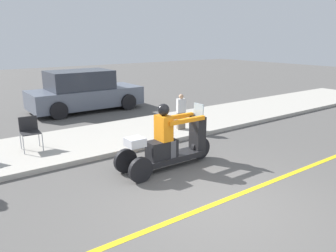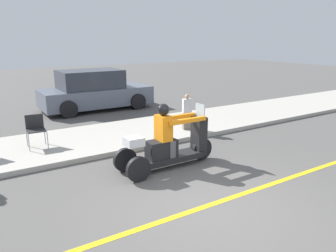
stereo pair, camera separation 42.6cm
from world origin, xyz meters
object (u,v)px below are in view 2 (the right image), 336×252
Objects in this scene: spectator_with_child at (187,113)px; parked_car_lot_far at (94,91)px; motorcycle_trike at (169,145)px; folding_chair_set_back at (36,127)px.

parked_car_lot_far is at bearing 103.30° from spectator_with_child.
motorcycle_trike is at bearing -96.75° from parked_car_lot_far.
parked_car_lot_far reaches higher than motorcycle_trike.
motorcycle_trike is at bearing -133.74° from spectator_with_child.
folding_chair_set_back is 5.13m from parked_car_lot_far.
parked_car_lot_far is (-1.14, 4.84, 0.11)m from spectator_with_child.
parked_car_lot_far is (3.08, 4.10, 0.13)m from folding_chair_set_back.
folding_chair_set_back is at bearing 129.15° from motorcycle_trike.
spectator_with_child is at bearing 46.26° from motorcycle_trike.
motorcycle_trike is 2.21× the size of spectator_with_child.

